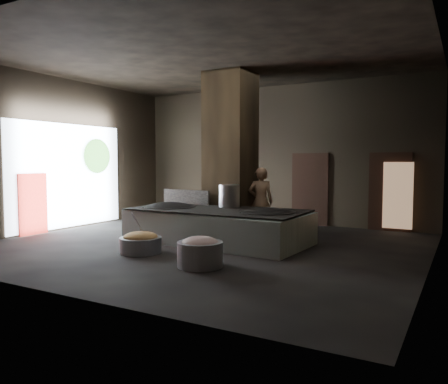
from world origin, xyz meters
The scene contains 28 objects.
floor centered at (0.00, 0.00, -0.05)m, with size 10.00×9.00×0.10m, color black.
ceiling centered at (0.00, 0.00, 4.55)m, with size 10.00×9.00×0.10m, color black.
back_wall centered at (0.00, 4.55, 2.25)m, with size 10.00×0.10×4.50m, color black.
front_wall centered at (0.00, -4.55, 2.25)m, with size 10.00×0.10×4.50m, color black.
left_wall centered at (-5.05, 0.00, 2.25)m, with size 0.10×9.00×4.50m, color black.
right_wall centered at (5.05, 0.00, 2.25)m, with size 0.10×9.00×4.50m, color black.
pillar centered at (-0.30, 1.90, 2.25)m, with size 1.20×1.20×4.50m, color black.
hearth_platform centered at (0.10, 0.45, 0.39)m, with size 4.50×2.15×0.78m, color silver.
platform_cap centered at (0.10, 0.45, 0.82)m, with size 4.40×2.11×0.03m, color black.
wok_left centered at (-1.35, 0.40, 0.75)m, with size 1.42×1.42×0.39m, color black.
wok_left_rim centered at (-1.35, 0.40, 0.82)m, with size 1.45×1.45×0.05m, color black.
wok_right centered at (1.45, 0.50, 0.75)m, with size 1.32×1.32×0.37m, color black.
wok_right_rim centered at (1.45, 0.50, 0.82)m, with size 1.35×1.35×0.05m, color black.
stock_pot centered at (0.15, 1.00, 1.13)m, with size 0.55×0.55×0.59m, color gray.
splash_guard centered at (-1.35, 1.20, 1.03)m, with size 1.56×0.06×0.39m, color black.
cook centered at (0.62, 1.94, 0.93)m, with size 0.68×0.44×1.87m, color #926B4A.
veg_basin centered at (-0.74, -1.50, 0.17)m, with size 0.93×0.93×0.34m, color gray.
veg_fill centered at (-0.74, -1.50, 0.35)m, with size 0.76×0.76×0.23m, color olive.
ladle centered at (-0.89, -1.35, 0.55)m, with size 0.03×0.03×0.73m, color gray.
meat_basin centered at (1.12, -1.96, 0.24)m, with size 0.88×0.88×0.48m, color gray.
meat_fill centered at (1.12, -1.96, 0.45)m, with size 0.73×0.73×0.28m, color #AB6E66.
doorway_near centered at (1.20, 4.45, 1.10)m, with size 1.18×0.08×2.38m, color black.
doorway_near_glow centered at (1.24, 4.57, 1.05)m, with size 0.87×0.04×2.06m, color #8C6647.
doorway_far centered at (3.60, 4.45, 1.10)m, with size 1.18×0.08×2.38m, color black.
doorway_far_glow centered at (3.83, 4.36, 1.05)m, with size 0.81×0.04×1.92m, color #8C6647.
left_opening centered at (-4.95, 0.20, 1.60)m, with size 0.04×4.20×3.10m, color white.
pavilion_sliver centered at (-4.88, -1.10, 0.85)m, with size 0.05×0.90×1.70m, color maroon.
tree_silhouette centered at (-4.85, 1.30, 2.20)m, with size 0.28×1.10×1.10m, color #194714.
Camera 1 is at (5.57, -8.97, 2.02)m, focal length 35.00 mm.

